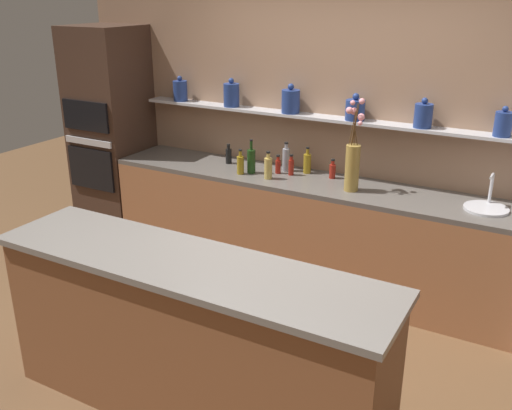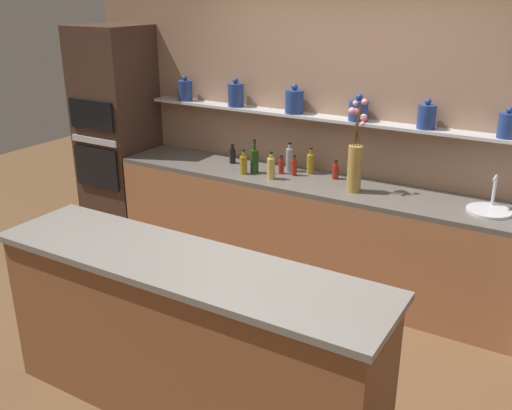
% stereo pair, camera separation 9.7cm
% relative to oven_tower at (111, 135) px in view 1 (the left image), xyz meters
% --- Properties ---
extents(ground_plane, '(12.00, 12.00, 0.00)m').
position_rel_oven_tower_xyz_m(ground_plane, '(2.27, -1.24, -1.05)').
color(ground_plane, brown).
extents(back_wall_unit, '(5.20, 0.28, 2.60)m').
position_rel_oven_tower_xyz_m(back_wall_unit, '(2.27, 0.36, 0.26)').
color(back_wall_unit, '#937056').
rests_on(back_wall_unit, ground_plane).
extents(back_counter_unit, '(3.58, 0.62, 0.92)m').
position_rel_oven_tower_xyz_m(back_counter_unit, '(2.13, 0.00, -0.59)').
color(back_counter_unit, '#99603D').
rests_on(back_counter_unit, ground_plane).
extents(island_counter, '(2.40, 0.61, 1.02)m').
position_rel_oven_tower_xyz_m(island_counter, '(2.27, -1.89, -0.54)').
color(island_counter, brown).
rests_on(island_counter, ground_plane).
extents(oven_tower, '(0.65, 0.64, 2.10)m').
position_rel_oven_tower_xyz_m(oven_tower, '(0.00, 0.00, 0.00)').
color(oven_tower, '#3D281E').
rests_on(oven_tower, ground_plane).
extents(flower_vase, '(0.15, 0.14, 0.73)m').
position_rel_oven_tower_xyz_m(flower_vase, '(2.55, -0.06, 0.12)').
color(flower_vase, olive).
rests_on(flower_vase, back_counter_unit).
extents(sink_fixture, '(0.32, 0.32, 0.25)m').
position_rel_oven_tower_xyz_m(sink_fixture, '(3.56, 0.01, -0.11)').
color(sink_fixture, '#B7B7BC').
rests_on(sink_fixture, back_counter_unit).
extents(bottle_sauce_0, '(0.05, 0.05, 0.18)m').
position_rel_oven_tower_xyz_m(bottle_sauce_0, '(1.96, 0.06, -0.05)').
color(bottle_sauce_0, maroon).
rests_on(bottle_sauce_0, back_counter_unit).
extents(bottle_spirit_1, '(0.07, 0.07, 0.24)m').
position_rel_oven_tower_xyz_m(bottle_spirit_1, '(1.84, -0.12, -0.03)').
color(bottle_spirit_1, tan).
rests_on(bottle_spirit_1, back_counter_unit).
extents(bottle_oil_2, '(0.07, 0.07, 0.23)m').
position_rel_oven_tower_xyz_m(bottle_oil_2, '(2.06, 0.18, -0.04)').
color(bottle_oil_2, olive).
rests_on(bottle_oil_2, back_counter_unit).
extents(bottle_sauce_3, '(0.05, 0.05, 0.16)m').
position_rel_oven_tower_xyz_m(bottle_sauce_3, '(1.85, 0.05, -0.06)').
color(bottle_sauce_3, maroon).
rests_on(bottle_sauce_3, back_counter_unit).
extents(bottle_oil_4, '(0.06, 0.06, 0.22)m').
position_rel_oven_tower_xyz_m(bottle_oil_4, '(1.57, -0.12, -0.04)').
color(bottle_oil_4, olive).
rests_on(bottle_oil_4, back_counter_unit).
extents(bottle_sauce_5, '(0.06, 0.06, 0.18)m').
position_rel_oven_tower_xyz_m(bottle_sauce_5, '(1.31, 0.10, -0.05)').
color(bottle_sauce_5, black).
rests_on(bottle_sauce_5, back_counter_unit).
extents(bottle_wine_6, '(0.07, 0.07, 0.30)m').
position_rel_oven_tower_xyz_m(bottle_wine_6, '(1.64, -0.05, -0.02)').
color(bottle_wine_6, '#193814').
rests_on(bottle_wine_6, back_counter_unit).
extents(bottle_sauce_7, '(0.05, 0.05, 0.17)m').
position_rel_oven_tower_xyz_m(bottle_sauce_7, '(2.31, 0.15, -0.06)').
color(bottle_sauce_7, maroon).
rests_on(bottle_sauce_7, back_counter_unit).
extents(bottle_spirit_8, '(0.06, 0.06, 0.26)m').
position_rel_oven_tower_xyz_m(bottle_spirit_8, '(1.87, 0.15, -0.02)').
color(bottle_spirit_8, gray).
rests_on(bottle_spirit_8, back_counter_unit).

